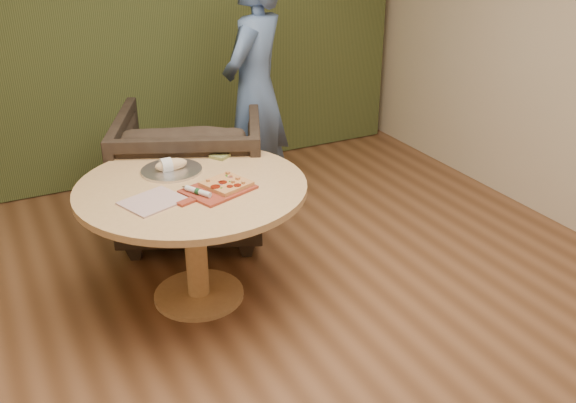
# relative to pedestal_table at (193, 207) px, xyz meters

# --- Properties ---
(room_shell) EXTENTS (5.04, 6.04, 2.84)m
(room_shell) POSITION_rel_pedestal_table_xyz_m (0.23, -0.88, 0.79)
(room_shell) COLOR brown
(room_shell) RESTS_ON ground
(curtain) EXTENTS (4.80, 0.14, 2.78)m
(curtain) POSITION_rel_pedestal_table_xyz_m (0.23, 2.02, 0.79)
(curtain) COLOR #333D1C
(curtain) RESTS_ON ground
(pedestal_table) EXTENTS (1.30, 1.30, 0.75)m
(pedestal_table) POSITION_rel_pedestal_table_xyz_m (0.00, 0.00, 0.00)
(pedestal_table) COLOR tan
(pedestal_table) RESTS_ON ground
(pizza_paddle) EXTENTS (0.47, 0.38, 0.01)m
(pizza_paddle) POSITION_rel_pedestal_table_xyz_m (0.09, -0.15, 0.15)
(pizza_paddle) COLOR #993827
(pizza_paddle) RESTS_ON pedestal_table
(flatbread_pizza) EXTENTS (0.28, 0.28, 0.04)m
(flatbread_pizza) POSITION_rel_pedestal_table_xyz_m (0.16, -0.14, 0.17)
(flatbread_pizza) COLOR tan
(flatbread_pizza) RESTS_ON pizza_paddle
(cutlery_roll) EXTENTS (0.11, 0.19, 0.03)m
(cutlery_roll) POSITION_rel_pedestal_table_xyz_m (-0.02, -0.17, 0.17)
(cutlery_roll) COLOR silver
(cutlery_roll) RESTS_ON pizza_paddle
(newspaper) EXTENTS (0.37, 0.34, 0.01)m
(newspaper) POSITION_rel_pedestal_table_xyz_m (-0.26, -0.13, 0.15)
(newspaper) COLOR silver
(newspaper) RESTS_ON pedestal_table
(serving_tray) EXTENTS (0.36, 0.36, 0.02)m
(serving_tray) POSITION_rel_pedestal_table_xyz_m (-0.04, 0.23, 0.15)
(serving_tray) COLOR silver
(serving_tray) RESTS_ON pedestal_table
(bread_roll) EXTENTS (0.19, 0.09, 0.09)m
(bread_roll) POSITION_rel_pedestal_table_xyz_m (-0.05, 0.23, 0.18)
(bread_roll) COLOR beige
(bread_roll) RESTS_ON serving_tray
(green_packet) EXTENTS (0.16, 0.15, 0.02)m
(green_packet) POSITION_rel_pedestal_table_xyz_m (0.30, 0.31, 0.15)
(green_packet) COLOR #5D672E
(green_packet) RESTS_ON pedestal_table
(armchair) EXTENTS (1.25, 1.22, 1.00)m
(armchair) POSITION_rel_pedestal_table_xyz_m (0.27, 0.84, -0.11)
(armchair) COLOR black
(armchair) RESTS_ON ground
(person_standing) EXTENTS (0.79, 0.76, 1.83)m
(person_standing) POSITION_rel_pedestal_table_xyz_m (0.86, 1.02, 0.31)
(person_standing) COLOR #465F89
(person_standing) RESTS_ON ground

